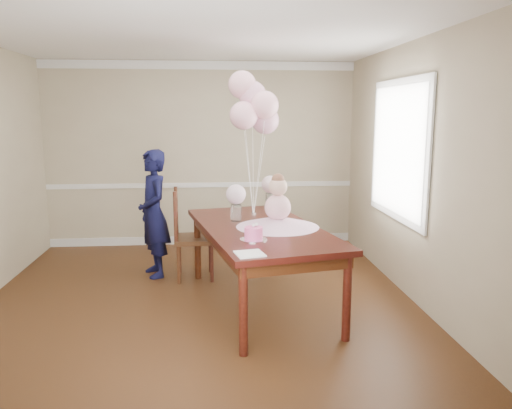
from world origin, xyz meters
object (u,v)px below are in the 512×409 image
dining_table_top (260,229)px  woman (154,214)px  birthday_cake (254,233)px  dining_chair_seat (195,239)px

dining_table_top → woman: woman is taller
birthday_cake → dining_chair_seat: (-0.58, 1.46, -0.41)m
woman → dining_table_top: bearing=26.8°
birthday_cake → woman: 1.92m
dining_table_top → birthday_cake: size_ratio=13.33×
dining_chair_seat → dining_table_top: bearing=-55.5°
dining_table_top → dining_chair_seat: (-0.70, 0.93, -0.32)m
dining_table_top → dining_chair_seat: bearing=115.0°
birthday_cake → dining_table_top: bearing=78.0°
woman → dining_chair_seat: bearing=53.1°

